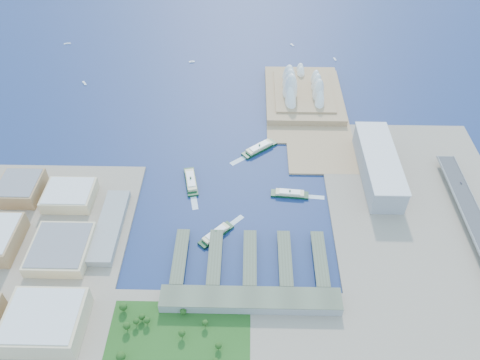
{
  "coord_description": "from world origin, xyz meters",
  "views": [
    {
      "loc": [
        9.39,
        -418.7,
        460.21
      ],
      "look_at": [
        -0.53,
        48.74,
        18.0
      ],
      "focal_mm": 35.0,
      "sensor_mm": 36.0,
      "label": 1
    }
  ],
  "objects_px": {
    "ferry_a": "(191,180)",
    "car_c": "(461,183)",
    "ferry_d": "(290,193)",
    "ferry_c": "(216,233)",
    "ferry_b": "(259,147)",
    "opera_house": "(304,82)",
    "toaster_building": "(378,166)"
  },
  "relations": [
    {
      "from": "car_c",
      "to": "ferry_b",
      "type": "bearing_deg",
      "value": 163.0
    },
    {
      "from": "opera_house",
      "to": "toaster_building",
      "type": "relative_size",
      "value": 1.16
    },
    {
      "from": "ferry_a",
      "to": "ferry_d",
      "type": "xyz_separation_m",
      "value": [
        139.05,
        -22.17,
        -0.56
      ]
    },
    {
      "from": "ferry_a",
      "to": "ferry_c",
      "type": "xyz_separation_m",
      "value": [
        41.4,
        -96.81,
        -0.6
      ]
    },
    {
      "from": "ferry_a",
      "to": "car_c",
      "type": "xyz_separation_m",
      "value": [
        374.62,
        -9.23,
        10.0
      ]
    },
    {
      "from": "toaster_building",
      "to": "ferry_d",
      "type": "bearing_deg",
      "value": -161.9
    },
    {
      "from": "toaster_building",
      "to": "ferry_a",
      "type": "relative_size",
      "value": 2.68
    },
    {
      "from": "ferry_b",
      "to": "ferry_c",
      "type": "xyz_separation_m",
      "value": [
        -56.56,
        -172.15,
        -0.75
      ]
    },
    {
      "from": "opera_house",
      "to": "ferry_d",
      "type": "relative_size",
      "value": 3.48
    },
    {
      "from": "ferry_a",
      "to": "ferry_c",
      "type": "height_order",
      "value": "ferry_a"
    },
    {
      "from": "opera_house",
      "to": "ferry_a",
      "type": "height_order",
      "value": "opera_house"
    },
    {
      "from": "ferry_c",
      "to": "ferry_d",
      "type": "distance_m",
      "value": 122.91
    },
    {
      "from": "ferry_a",
      "to": "ferry_d",
      "type": "bearing_deg",
      "value": -21.04
    },
    {
      "from": "ferry_d",
      "to": "car_c",
      "type": "distance_m",
      "value": 236.16
    },
    {
      "from": "ferry_a",
      "to": "ferry_c",
      "type": "relative_size",
      "value": 1.12
    },
    {
      "from": "ferry_a",
      "to": "car_c",
      "type": "bearing_deg",
      "value": -13.39
    },
    {
      "from": "ferry_a",
      "to": "ferry_d",
      "type": "height_order",
      "value": "ferry_a"
    },
    {
      "from": "ferry_c",
      "to": "car_c",
      "type": "distance_m",
      "value": 344.69
    },
    {
      "from": "toaster_building",
      "to": "car_c",
      "type": "xyz_separation_m",
      "value": [
        109.0,
        -28.42,
        -5.04
      ]
    },
    {
      "from": "ferry_a",
      "to": "car_c",
      "type": "height_order",
      "value": "car_c"
    },
    {
      "from": "opera_house",
      "to": "ferry_c",
      "type": "distance_m",
      "value": 344.39
    },
    {
      "from": "opera_house",
      "to": "ferry_a",
      "type": "xyz_separation_m",
      "value": [
        -175.62,
        -219.19,
        -26.54
      ]
    },
    {
      "from": "opera_house",
      "to": "ferry_a",
      "type": "distance_m",
      "value": 282.12
    },
    {
      "from": "car_c",
      "to": "ferry_a",
      "type": "bearing_deg",
      "value": 178.59
    },
    {
      "from": "ferry_c",
      "to": "ferry_b",
      "type": "bearing_deg",
      "value": -64.36
    },
    {
      "from": "ferry_d",
      "to": "car_c",
      "type": "height_order",
      "value": "car_c"
    },
    {
      "from": "toaster_building",
      "to": "car_c",
      "type": "height_order",
      "value": "toaster_building"
    },
    {
      "from": "ferry_a",
      "to": "ferry_b",
      "type": "bearing_deg",
      "value": 25.58
    },
    {
      "from": "car_c",
      "to": "ferry_c",
      "type": "bearing_deg",
      "value": -165.27
    },
    {
      "from": "opera_house",
      "to": "ferry_c",
      "type": "height_order",
      "value": "opera_house"
    },
    {
      "from": "ferry_c",
      "to": "toaster_building",
      "type": "bearing_deg",
      "value": -108.82
    },
    {
      "from": "opera_house",
      "to": "toaster_building",
      "type": "bearing_deg",
      "value": -65.77
    }
  ]
}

